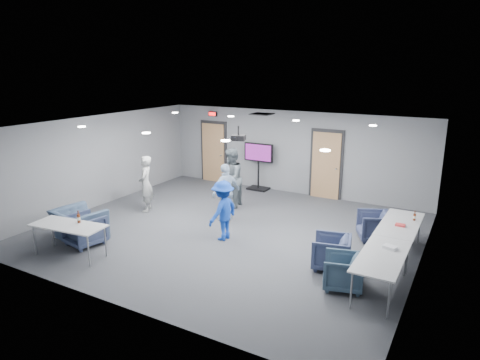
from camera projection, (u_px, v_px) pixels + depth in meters
The scene contains 29 objects.
floor at pixel (229, 231), 10.95m from camera, with size 9.00×9.00×0.00m, color #35383C.
ceiling at pixel (229, 126), 10.25m from camera, with size 9.00×9.00×0.00m, color silver.
wall_back at pixel (292, 152), 13.97m from camera, with size 9.00×0.02×2.70m, color slate.
wall_front at pixel (108, 233), 7.23m from camera, with size 9.00×0.02×2.70m, color slate.
wall_left at pixel (99, 161), 12.73m from camera, with size 0.02×8.00×2.70m, color slate.
wall_right at pixel (424, 208), 8.47m from camera, with size 0.02×8.00×2.70m, color slate.
door_left at pixel (214, 152), 15.42m from camera, with size 1.06×0.17×2.24m.
door_right at pixel (326, 165), 13.44m from camera, with size 1.06×0.17×2.24m.
exit_sign at pixel (213, 114), 15.05m from camera, with size 0.32×0.08×0.16m.
hvac_diffuser at pixel (262, 114), 12.85m from camera, with size 0.60×0.60×0.03m, color black.
downlights at pixel (229, 126), 10.25m from camera, with size 6.18×3.78×0.02m.
person_a at pixel (146, 184), 12.26m from camera, with size 0.59×0.39×1.62m, color #989A97.
person_b at pixel (231, 178), 12.54m from camera, with size 0.87×0.68×1.78m, color slate.
person_c at pixel (226, 192), 11.56m from camera, with size 0.92×0.38×1.56m, color #AFC6E1.
person_d at pixel (223, 210), 10.25m from camera, with size 0.95×0.54×1.46m, color #193FA7.
chair_right_a at pixel (374, 226), 10.30m from camera, with size 0.75×0.77×0.70m, color #313855.
chair_right_b at pixel (331, 252), 8.86m from camera, with size 0.75×0.77×0.70m, color #353D5B.
chair_right_c at pixel (343, 272), 8.06m from camera, with size 0.71×0.73×0.66m, color #3A5065.
chair_front_a at pixel (85, 230), 10.02m from camera, with size 0.78×0.80×0.73m, color #353F5B.
chair_front_b at pixel (79, 224), 10.35m from camera, with size 1.14×1.00×0.74m, color #394B63.
table_right_a at pixel (400, 225), 9.43m from camera, with size 0.80×1.91×0.73m.
table_right_b at pixel (382, 257), 7.83m from camera, with size 0.78×1.88×0.73m.
table_front_left at pixel (68, 227), 9.34m from camera, with size 1.74×0.90×0.73m.
bottle_front at pixel (79, 218), 9.42m from camera, with size 0.07×0.07×0.28m.
bottle_right at pixel (414, 217), 9.56m from camera, with size 0.06×0.06×0.23m.
snack_box at pixel (400, 225), 9.25m from camera, with size 0.20×0.13×0.04m, color red.
wrapper at pixel (390, 247), 8.11m from camera, with size 0.24×0.17×0.06m, color silver.
tv_stand at pixel (258, 164), 14.38m from camera, with size 1.04×0.50×1.60m.
projector at pixel (238, 138), 10.35m from camera, with size 0.39×0.36×0.35m.
Camera 1 is at (5.25, -8.80, 4.09)m, focal length 32.00 mm.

